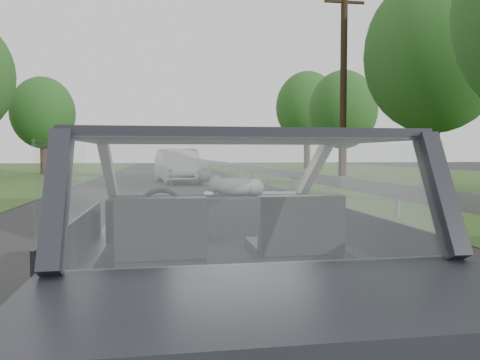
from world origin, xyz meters
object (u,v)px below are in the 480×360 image
object	(u,v)px
other_car	(179,166)
cat	(237,185)
highway_sign	(309,155)
subject_car	(224,247)
utility_pole	(343,86)

from	to	relation	value
other_car	cat	bearing A→B (deg)	-98.25
highway_sign	cat	bearing A→B (deg)	-116.62
subject_car	highway_sign	world-z (taller)	highway_sign
other_car	utility_pole	size ratio (longest dim) A/B	0.61
highway_sign	utility_pole	size ratio (longest dim) A/B	0.33
highway_sign	utility_pole	distance (m)	7.50
other_car	highway_sign	distance (m)	7.52
highway_sign	other_car	bearing A→B (deg)	-168.36
subject_car	other_car	world-z (taller)	other_car
cat	highway_sign	distance (m)	21.88
cat	utility_pole	size ratio (longest dim) A/B	0.07
subject_car	utility_pole	size ratio (longest dim) A/B	0.50
other_car	utility_pole	distance (m)	8.31
subject_car	other_car	distance (m)	18.88
subject_car	highway_sign	bearing A→B (deg)	70.77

